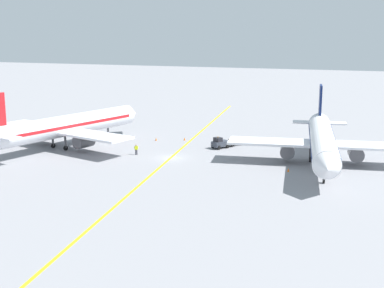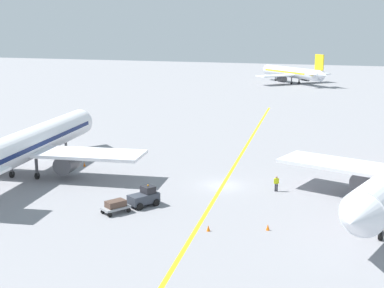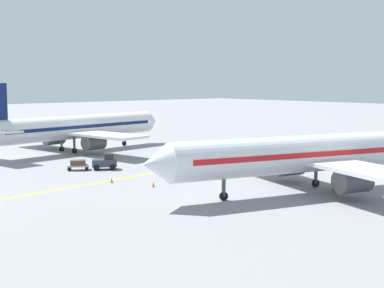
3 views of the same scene
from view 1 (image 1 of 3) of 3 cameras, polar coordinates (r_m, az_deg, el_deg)
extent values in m
plane|color=gray|center=(84.45, -2.29, -1.49)|extent=(400.00, 400.00, 0.00)
cube|color=yellow|center=(84.45, -2.29, -1.48)|extent=(13.94, 119.28, 0.01)
cylinder|color=white|center=(81.16, 13.73, 0.36)|extent=(7.83, 30.21, 3.60)
cone|color=white|center=(65.38, 14.26, -2.48)|extent=(3.73, 2.86, 3.42)
cone|color=white|center=(97.33, 13.38, 2.47)|extent=(3.46, 3.41, 3.06)
cube|color=#0F1E51|center=(81.13, 13.73, 0.46)|extent=(7.45, 27.24, 0.50)
cube|color=white|center=(82.29, 13.68, 0.01)|extent=(28.46, 9.13, 0.36)
cylinder|color=#4C4C51|center=(82.93, 17.09, -0.98)|extent=(2.63, 3.48, 2.20)
cylinder|color=#4C4C51|center=(82.47, 10.17, -0.70)|extent=(2.63, 3.48, 2.20)
cube|color=#0F1E51|center=(94.28, 13.54, 4.62)|extent=(0.93, 4.01, 5.00)
cube|color=white|center=(94.35, 13.44, 2.24)|extent=(9.25, 3.66, 0.24)
cylinder|color=#4C4C51|center=(72.36, 13.92, -3.02)|extent=(0.36, 0.36, 2.00)
cylinder|color=black|center=(72.63, 13.88, -3.78)|extent=(0.39, 0.83, 0.80)
cylinder|color=#4C4C51|center=(83.71, 14.69, -1.02)|extent=(0.36, 0.36, 2.00)
cylinder|color=black|center=(83.93, 14.65, -1.68)|extent=(0.39, 0.83, 0.80)
cylinder|color=#4C4C51|center=(83.56, 12.50, -0.93)|extent=(0.36, 0.36, 2.00)
cylinder|color=black|center=(83.79, 12.47, -1.60)|extent=(0.39, 0.83, 0.80)
cylinder|color=silver|center=(93.77, -13.14, 1.94)|extent=(12.06, 29.77, 3.60)
cone|color=silver|center=(104.88, -6.44, 3.24)|extent=(3.97, 3.28, 3.42)
cube|color=red|center=(93.75, -13.15, 2.03)|extent=(11.24, 26.91, 0.50)
cube|color=silver|center=(93.26, -13.58, 1.42)|extent=(28.31, 13.02, 0.36)
cylinder|color=#4C4C51|center=(97.31, -15.46, 1.00)|extent=(3.03, 3.70, 2.20)
cylinder|color=#4C4C51|center=(89.80, -11.47, 0.30)|extent=(3.03, 3.70, 2.20)
cylinder|color=#4C4C51|center=(100.60, -8.95, 1.40)|extent=(0.36, 0.36, 2.00)
cylinder|color=black|center=(100.79, -8.93, 0.84)|extent=(0.50, 0.85, 0.80)
cylinder|color=#4C4C51|center=(94.17, -14.63, 0.42)|extent=(0.36, 0.36, 2.00)
cylinder|color=black|center=(94.37, -14.60, -0.17)|extent=(0.50, 0.85, 0.80)
cylinder|color=#4C4C51|center=(91.75, -13.36, 0.18)|extent=(0.36, 0.36, 2.00)
cylinder|color=black|center=(91.96, -13.33, -0.43)|extent=(0.50, 0.85, 0.80)
cube|color=#333842|center=(91.17, 3.04, 0.04)|extent=(2.84, 3.34, 0.90)
cube|color=black|center=(90.64, 2.79, 0.49)|extent=(1.66, 1.60, 0.70)
sphere|color=orange|center=(90.56, 2.79, 0.75)|extent=(0.16, 0.16, 0.16)
cylinder|color=black|center=(90.08, 2.90, -0.40)|extent=(0.58, 0.73, 0.70)
cylinder|color=black|center=(91.17, 2.27, -0.24)|extent=(0.58, 0.73, 0.70)
cylinder|color=black|center=(91.37, 3.81, -0.23)|extent=(0.58, 0.73, 0.70)
cylinder|color=black|center=(92.45, 3.17, -0.08)|extent=(0.58, 0.73, 0.70)
cube|color=gray|center=(93.36, 4.49, 0.14)|extent=(2.55, 2.95, 0.20)
cube|color=#4C382D|center=(93.28, 4.50, 0.38)|extent=(1.90, 2.14, 0.60)
cylinder|color=black|center=(92.28, 4.29, -0.20)|extent=(0.35, 0.45, 0.44)
cylinder|color=black|center=(93.18, 3.76, -0.07)|extent=(0.35, 0.45, 0.44)
cylinder|color=black|center=(93.70, 5.21, -0.03)|extent=(0.35, 0.45, 0.44)
cylinder|color=black|center=(94.58, 4.68, 0.10)|extent=(0.35, 0.45, 0.44)
cylinder|color=#23232D|center=(86.87, -5.90, -0.87)|extent=(0.16, 0.16, 0.85)
cylinder|color=#23232D|center=(86.85, -6.03, -0.87)|extent=(0.16, 0.16, 0.85)
cube|color=#CCD819|center=(86.70, -5.97, -0.41)|extent=(0.42, 0.37, 0.60)
cylinder|color=#CCD819|center=(86.72, -5.81, -0.40)|extent=(0.10, 0.10, 0.55)
cylinder|color=#CCD819|center=(86.68, -6.13, -0.41)|extent=(0.10, 0.10, 0.55)
sphere|color=#9E7051|center=(86.61, -5.98, -0.13)|extent=(0.22, 0.22, 0.22)
cone|color=orange|center=(97.65, -3.85, 0.53)|extent=(0.32, 0.32, 0.55)
cone|color=orange|center=(77.43, 10.23, -2.72)|extent=(0.32, 0.32, 0.55)
cone|color=orange|center=(97.22, 16.35, 0.00)|extent=(0.32, 0.32, 0.55)
cone|color=orange|center=(97.64, -0.80, 0.55)|extent=(0.32, 0.32, 0.55)
camera|label=2|loc=(139.33, 0.02, 11.09)|focal=50.00mm
camera|label=3|loc=(145.76, -14.57, 8.17)|focal=50.00mm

